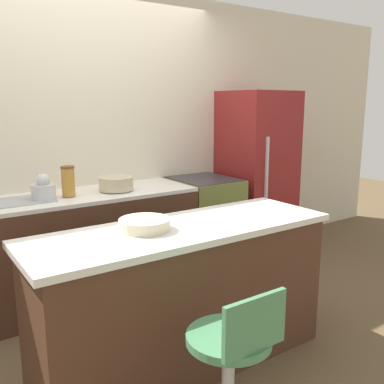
{
  "coord_description": "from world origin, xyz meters",
  "views": [
    {
      "loc": [
        -1.38,
        -2.93,
        1.61
      ],
      "look_at": [
        0.45,
        -0.27,
        0.94
      ],
      "focal_mm": 40.0,
      "sensor_mm": 36.0,
      "label": 1
    }
  ],
  "objects_px": {
    "refrigerator": "(256,175)",
    "kettle": "(43,189)",
    "stool_chair": "(232,369)",
    "mixing_bowl": "(116,184)",
    "oven_range": "(204,223)"
  },
  "relations": [
    {
      "from": "refrigerator",
      "to": "kettle",
      "type": "xyz_separation_m",
      "value": [
        -2.21,
        -0.04,
        0.11
      ]
    },
    {
      "from": "refrigerator",
      "to": "stool_chair",
      "type": "height_order",
      "value": "refrigerator"
    },
    {
      "from": "kettle",
      "to": "mixing_bowl",
      "type": "xyz_separation_m",
      "value": [
        0.59,
        0.0,
        -0.02
      ]
    },
    {
      "from": "oven_range",
      "to": "kettle",
      "type": "relative_size",
      "value": 4.69
    },
    {
      "from": "oven_range",
      "to": "kettle",
      "type": "height_order",
      "value": "kettle"
    },
    {
      "from": "stool_chair",
      "to": "mixing_bowl",
      "type": "height_order",
      "value": "mixing_bowl"
    },
    {
      "from": "kettle",
      "to": "mixing_bowl",
      "type": "distance_m",
      "value": 0.59
    },
    {
      "from": "kettle",
      "to": "refrigerator",
      "type": "bearing_deg",
      "value": 1.14
    },
    {
      "from": "stool_chair",
      "to": "kettle",
      "type": "height_order",
      "value": "kettle"
    },
    {
      "from": "oven_range",
      "to": "stool_chair",
      "type": "relative_size",
      "value": 1.09
    },
    {
      "from": "oven_range",
      "to": "kettle",
      "type": "distance_m",
      "value": 1.62
    },
    {
      "from": "mixing_bowl",
      "to": "refrigerator",
      "type": "bearing_deg",
      "value": 1.56
    },
    {
      "from": "stool_chair",
      "to": "kettle",
      "type": "xyz_separation_m",
      "value": [
        -0.28,
        1.89,
        0.56
      ]
    },
    {
      "from": "refrigerator",
      "to": "mixing_bowl",
      "type": "relative_size",
      "value": 6.13
    },
    {
      "from": "refrigerator",
      "to": "kettle",
      "type": "distance_m",
      "value": 2.21
    }
  ]
}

